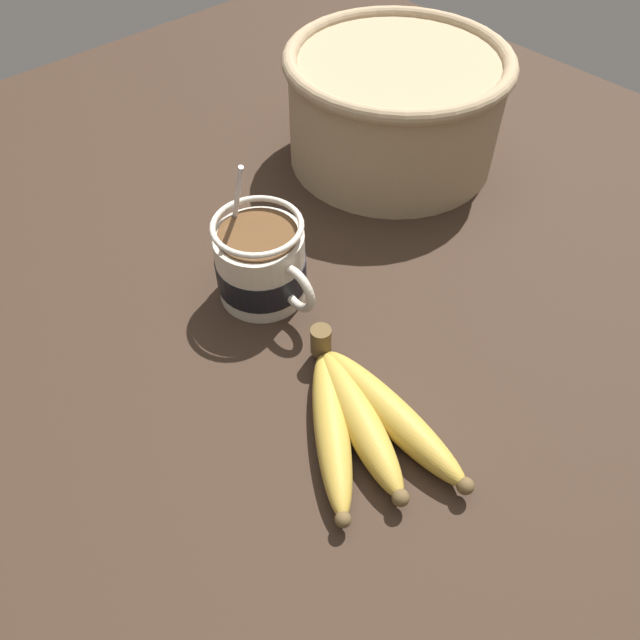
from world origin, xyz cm
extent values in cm
cube|color=#332319|center=(0.00, 0.00, 1.99)|extent=(130.99, 130.99, 3.97)
cylinder|color=beige|center=(-2.26, -2.72, 7.90)|extent=(9.12, 9.12, 7.85)
cylinder|color=black|center=(-2.26, -2.72, 7.16)|extent=(9.32, 9.32, 3.18)
torus|color=beige|center=(3.17, -2.72, 8.52)|extent=(5.26, 0.90, 5.26)
cylinder|color=brown|center=(-2.26, -2.72, 11.92)|extent=(7.92, 7.92, 0.40)
torus|color=beige|center=(-2.26, -2.72, 13.07)|extent=(9.12, 9.12, 0.60)
cylinder|color=silver|center=(-5.86, -2.72, 12.19)|extent=(4.49, 0.50, 13.58)
ellipsoid|color=silver|center=(-3.85, -2.72, 5.47)|extent=(3.00, 2.00, 0.80)
cylinder|color=brown|center=(8.41, -4.22, 6.51)|extent=(2.00, 2.00, 3.00)
ellipsoid|color=#B79338|center=(15.67, -9.70, 5.46)|extent=(14.71, 12.12, 2.97)
sphere|color=brown|center=(22.12, -14.58, 5.46)|extent=(1.34, 1.34, 1.34)
ellipsoid|color=#B79338|center=(16.66, -7.30, 5.59)|extent=(15.76, 8.50, 3.24)
sphere|color=brown|center=(23.97, -10.03, 5.59)|extent=(1.46, 1.46, 1.46)
ellipsoid|color=#B79338|center=(18.11, -4.88, 5.59)|extent=(17.62, 4.42, 3.24)
sphere|color=brown|center=(26.81, -5.48, 5.59)|extent=(1.46, 1.46, 1.46)
cylinder|color=tan|center=(-10.35, 25.63, 10.60)|extent=(26.43, 26.43, 13.25)
torus|color=tan|center=(-10.35, 25.63, 17.22)|extent=(27.75, 27.75, 1.85)
camera|label=1|loc=(35.89, -29.70, 51.76)|focal=35.00mm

